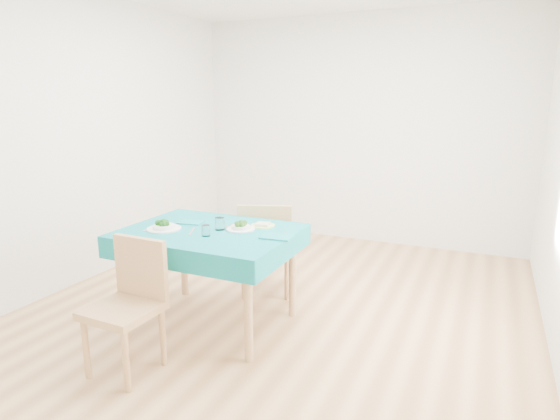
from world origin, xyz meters
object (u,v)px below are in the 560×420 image
at_px(chair_near, 122,297).
at_px(chair_far, 267,231).
at_px(table, 211,277).
at_px(side_plate, 263,226).
at_px(bowl_far, 241,226).
at_px(bowl_near, 164,225).

relative_size(chair_near, chair_far, 0.89).
height_order(table, side_plate, side_plate).
distance_m(chair_near, chair_far, 1.58).
relative_size(table, side_plate, 6.71).
height_order(table, bowl_far, bowl_far).
bearing_deg(chair_near, table, 82.26).
xyz_separation_m(bowl_near, side_plate, (0.64, 0.40, -0.03)).
xyz_separation_m(table, chair_far, (0.12, 0.75, 0.19)).
bearing_deg(chair_near, bowl_far, 70.44).
xyz_separation_m(chair_far, bowl_far, (0.10, -0.65, 0.22)).
xyz_separation_m(chair_near, chair_far, (0.25, 1.55, 0.06)).
xyz_separation_m(chair_near, bowl_near, (-0.18, 0.67, 0.28)).
height_order(chair_near, chair_far, chair_far).
xyz_separation_m(chair_far, bowl_near, (-0.43, -0.88, 0.22)).
xyz_separation_m(table, side_plate, (0.32, 0.26, 0.38)).
bearing_deg(side_plate, table, -140.68).
bearing_deg(chair_far, chair_near, 59.82).
height_order(chair_far, bowl_far, chair_far).
bearing_deg(side_plate, bowl_near, -148.12).
distance_m(chair_near, side_plate, 1.19).
relative_size(table, bowl_near, 4.93).
relative_size(bowl_near, bowl_far, 1.19).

